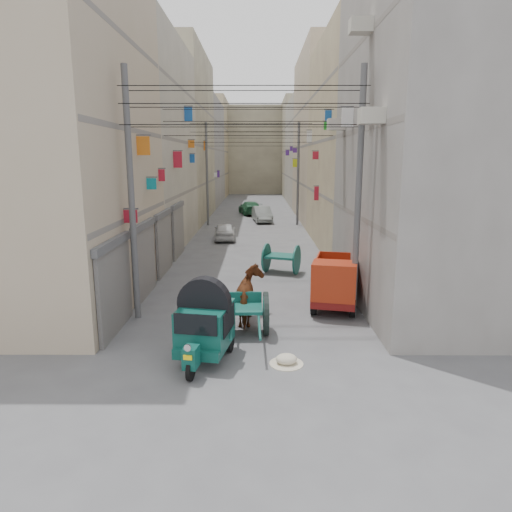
{
  "coord_description": "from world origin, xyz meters",
  "views": [
    {
      "loc": [
        0.42,
        -8.51,
        5.2
      ],
      "look_at": [
        0.36,
        6.5,
        2.0
      ],
      "focal_mm": 32.0,
      "sensor_mm": 36.0,
      "label": 1
    }
  ],
  "objects_px": {
    "mini_truck": "(335,285)",
    "distant_car_white": "(225,231)",
    "distant_car_green": "(250,208)",
    "second_cart": "(281,258)",
    "horse": "(251,295)",
    "distant_car_grey": "(262,214)",
    "auto_rickshaw": "(205,323)",
    "tonga_cart": "(246,313)",
    "feed_sack": "(286,359)"
  },
  "relations": [
    {
      "from": "auto_rickshaw",
      "to": "second_cart",
      "type": "height_order",
      "value": "auto_rickshaw"
    },
    {
      "from": "feed_sack",
      "to": "distant_car_white",
      "type": "distance_m",
      "value": 18.82
    },
    {
      "from": "distant_car_white",
      "to": "tonga_cart",
      "type": "bearing_deg",
      "value": 92.62
    },
    {
      "from": "auto_rickshaw",
      "to": "distant_car_grey",
      "type": "bearing_deg",
      "value": 96.4
    },
    {
      "from": "mini_truck",
      "to": "distant_car_green",
      "type": "height_order",
      "value": "mini_truck"
    },
    {
      "from": "distant_car_green",
      "to": "distant_car_white",
      "type": "bearing_deg",
      "value": 73.03
    },
    {
      "from": "mini_truck",
      "to": "distant_car_white",
      "type": "distance_m",
      "value": 15.0
    },
    {
      "from": "horse",
      "to": "distant_car_grey",
      "type": "xyz_separation_m",
      "value": [
        0.59,
        24.18,
        -0.23
      ]
    },
    {
      "from": "distant_car_white",
      "to": "auto_rickshaw",
      "type": "bearing_deg",
      "value": 88.85
    },
    {
      "from": "distant_car_green",
      "to": "feed_sack",
      "type": "bearing_deg",
      "value": 81.39
    },
    {
      "from": "auto_rickshaw",
      "to": "second_cart",
      "type": "distance_m",
      "value": 9.67
    },
    {
      "from": "distant_car_green",
      "to": "mini_truck",
      "type": "bearing_deg",
      "value": 85.72
    },
    {
      "from": "second_cart",
      "to": "feed_sack",
      "type": "xyz_separation_m",
      "value": [
        -0.35,
        -9.65,
        -0.59
      ]
    },
    {
      "from": "mini_truck",
      "to": "auto_rickshaw",
      "type": "bearing_deg",
      "value": -122.38
    },
    {
      "from": "second_cart",
      "to": "tonga_cart",
      "type": "bearing_deg",
      "value": -81.74
    },
    {
      "from": "second_cart",
      "to": "distant_car_white",
      "type": "relative_size",
      "value": 0.57
    },
    {
      "from": "distant_car_grey",
      "to": "distant_car_white",
      "type": "bearing_deg",
      "value": -113.3
    },
    {
      "from": "distant_car_green",
      "to": "second_cart",
      "type": "bearing_deg",
      "value": 83.35
    },
    {
      "from": "horse",
      "to": "distant_car_green",
      "type": "relative_size",
      "value": 0.48
    },
    {
      "from": "mini_truck",
      "to": "distant_car_grey",
      "type": "relative_size",
      "value": 0.92
    },
    {
      "from": "mini_truck",
      "to": "feed_sack",
      "type": "height_order",
      "value": "mini_truck"
    },
    {
      "from": "auto_rickshaw",
      "to": "feed_sack",
      "type": "xyz_separation_m",
      "value": [
        2.13,
        -0.32,
        -0.86
      ]
    },
    {
      "from": "auto_rickshaw",
      "to": "tonga_cart",
      "type": "relative_size",
      "value": 0.85
    },
    {
      "from": "distant_car_green",
      "to": "horse",
      "type": "bearing_deg",
      "value": 79.78
    },
    {
      "from": "horse",
      "to": "distant_car_grey",
      "type": "height_order",
      "value": "horse"
    },
    {
      "from": "distant_car_green",
      "to": "auto_rickshaw",
      "type": "bearing_deg",
      "value": 77.65
    },
    {
      "from": "auto_rickshaw",
      "to": "distant_car_grey",
      "type": "xyz_separation_m",
      "value": [
        1.74,
        27.06,
        -0.36
      ]
    },
    {
      "from": "mini_truck",
      "to": "feed_sack",
      "type": "bearing_deg",
      "value": -101.32
    },
    {
      "from": "feed_sack",
      "to": "distant_car_grey",
      "type": "bearing_deg",
      "value": 90.81
    },
    {
      "from": "mini_truck",
      "to": "second_cart",
      "type": "height_order",
      "value": "mini_truck"
    },
    {
      "from": "tonga_cart",
      "to": "distant_car_grey",
      "type": "distance_m",
      "value": 25.35
    },
    {
      "from": "mini_truck",
      "to": "distant_car_green",
      "type": "xyz_separation_m",
      "value": [
        -3.43,
        28.3,
        -0.27
      ]
    },
    {
      "from": "auto_rickshaw",
      "to": "distant_car_green",
      "type": "height_order",
      "value": "auto_rickshaw"
    },
    {
      "from": "auto_rickshaw",
      "to": "distant_car_white",
      "type": "relative_size",
      "value": 0.75
    },
    {
      "from": "auto_rickshaw",
      "to": "tonga_cart",
      "type": "xyz_separation_m",
      "value": [
        1.02,
        1.72,
        -0.31
      ]
    },
    {
      "from": "tonga_cart",
      "to": "horse",
      "type": "relative_size",
      "value": 1.42
    },
    {
      "from": "tonga_cart",
      "to": "distant_car_grey",
      "type": "xyz_separation_m",
      "value": [
        0.72,
        25.34,
        -0.05
      ]
    },
    {
      "from": "distant_car_white",
      "to": "distant_car_green",
      "type": "xyz_separation_m",
      "value": [
        1.43,
        14.11,
        0.06
      ]
    },
    {
      "from": "mini_truck",
      "to": "distant_car_grey",
      "type": "distance_m",
      "value": 23.1
    },
    {
      "from": "distant_car_white",
      "to": "second_cart",
      "type": "bearing_deg",
      "value": 106.45
    },
    {
      "from": "tonga_cart",
      "to": "second_cart",
      "type": "bearing_deg",
      "value": 77.76
    },
    {
      "from": "horse",
      "to": "distant_car_grey",
      "type": "distance_m",
      "value": 24.19
    },
    {
      "from": "auto_rickshaw",
      "to": "horse",
      "type": "distance_m",
      "value": 3.11
    },
    {
      "from": "feed_sack",
      "to": "second_cart",
      "type": "bearing_deg",
      "value": 87.91
    },
    {
      "from": "feed_sack",
      "to": "distant_car_white",
      "type": "height_order",
      "value": "distant_car_white"
    },
    {
      "from": "auto_rickshaw",
      "to": "horse",
      "type": "bearing_deg",
      "value": 78.23
    },
    {
      "from": "auto_rickshaw",
      "to": "feed_sack",
      "type": "relative_size",
      "value": 4.52
    },
    {
      "from": "auto_rickshaw",
      "to": "distant_car_green",
      "type": "relative_size",
      "value": 0.58
    },
    {
      "from": "tonga_cart",
      "to": "mini_truck",
      "type": "bearing_deg",
      "value": 36.26
    },
    {
      "from": "auto_rickshaw",
      "to": "distant_car_grey",
      "type": "distance_m",
      "value": 27.12
    }
  ]
}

